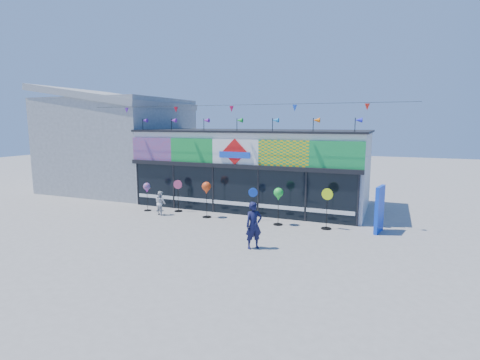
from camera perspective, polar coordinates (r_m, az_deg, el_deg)
The scene contains 12 objects.
ground at distance 15.65m, azimuth -5.64°, elevation -7.99°, with size 80.00×80.00×0.00m, color gray.
kite_shop at distance 20.58m, azimuth 1.99°, elevation 1.92°, with size 16.00×5.70×5.31m.
neighbour_building at distance 26.48m, azimuth -18.02°, elevation 5.54°, with size 8.18×7.20×6.87m.
blue_sign at distance 16.42m, azimuth 20.48°, elevation -4.20°, with size 0.35×0.98×1.94m.
spinner_0 at distance 19.69m, azimuth -14.01°, elevation -1.26°, with size 0.37×0.37×1.45m.
spinner_1 at distance 19.27m, azimuth -9.42°, elevation -2.26°, with size 0.45×0.41×1.62m.
spinner_2 at distance 17.80m, azimuth -5.13°, elevation -1.37°, with size 0.44×0.44×1.72m.
spinner_3 at distance 17.38m, azimuth 1.98°, elevation -3.53°, with size 0.40×0.39×1.51m.
spinner_4 at distance 16.51m, azimuth 5.88°, elevation -2.34°, with size 0.42×0.42×1.67m.
spinner_5 at distance 16.31m, azimuth 13.09°, elevation -4.13°, with size 0.49×0.45×1.75m.
adult_man at distance 13.50m, azimuth 2.11°, elevation -6.93°, with size 0.62×0.41×1.70m, color #111337.
child at distance 18.80m, azimuth -12.03°, elevation -3.44°, with size 0.57×0.33×1.18m, color silver.
Camera 1 is at (7.02, -13.24, 4.51)m, focal length 28.00 mm.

